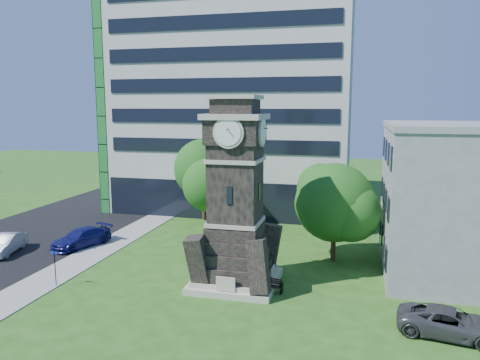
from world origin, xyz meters
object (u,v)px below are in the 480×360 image
(car_east_lot, at_px, (451,323))
(clock_tower, at_px, (236,205))
(car_street_mid, at_px, (6,244))
(car_street_north, at_px, (81,238))
(street_sign, at_px, (55,264))
(park_bench, at_px, (268,285))

(car_east_lot, bearing_deg, clock_tower, 81.06)
(clock_tower, relative_size, car_street_mid, 2.69)
(car_street_north, relative_size, street_sign, 2.20)
(car_street_north, height_order, car_east_lot, car_street_north)
(clock_tower, bearing_deg, street_sign, -163.76)
(clock_tower, xyz_separation_m, car_street_north, (-14.51, 4.79, -4.52))
(car_street_mid, height_order, park_bench, car_street_mid)
(car_street_north, bearing_deg, street_sign, -46.88)
(car_street_mid, xyz_separation_m, car_street_north, (4.81, 3.04, 0.01))
(car_street_mid, relative_size, car_east_lot, 0.88)
(car_street_mid, bearing_deg, car_street_north, 17.96)
(car_east_lot, bearing_deg, car_street_north, 81.37)
(car_street_north, bearing_deg, clock_tower, 2.51)
(car_street_north, xyz_separation_m, park_bench, (16.84, -5.65, -0.27))
(car_street_mid, xyz_separation_m, car_east_lot, (31.66, -5.96, -0.03))
(car_east_lot, xyz_separation_m, street_sign, (-23.54, 0.95, 0.77))
(clock_tower, xyz_separation_m, park_bench, (2.33, -0.86, -4.79))
(car_east_lot, bearing_deg, car_street_mid, 89.24)
(car_street_mid, distance_m, street_sign, 9.57)
(car_east_lot, bearing_deg, park_bench, 81.40)
(park_bench, relative_size, street_sign, 0.75)
(car_street_north, xyz_separation_m, car_east_lot, (26.85, -9.00, -0.04))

